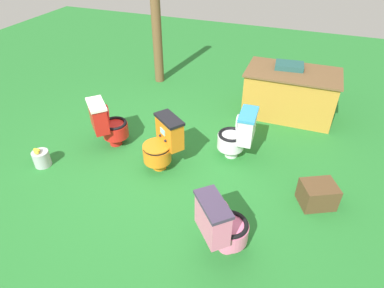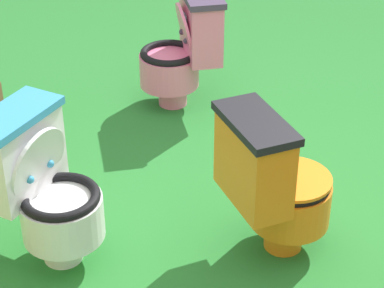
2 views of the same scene
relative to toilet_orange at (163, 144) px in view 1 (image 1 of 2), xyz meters
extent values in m
plane|color=#26752D|center=(-0.03, -0.05, -0.37)|extent=(14.00, 14.00, 0.00)
cylinder|color=orange|center=(-0.04, -0.06, -0.30)|extent=(0.25, 0.25, 0.14)
cylinder|color=orange|center=(-0.05, -0.07, -0.13)|extent=(0.52, 0.52, 0.20)
torus|color=black|center=(-0.05, -0.07, -0.02)|extent=(0.50, 0.50, 0.04)
cylinder|color=black|center=(-0.05, -0.07, -0.07)|extent=(0.34, 0.34, 0.01)
cube|color=orange|center=(0.07, 0.09, 0.14)|extent=(0.44, 0.40, 0.37)
cube|color=black|center=(0.07, 0.09, 0.34)|extent=(0.48, 0.43, 0.04)
cube|color=#8CE0E5|center=(0.01, 0.01, 0.19)|extent=(0.09, 0.07, 0.08)
cylinder|color=orange|center=(-0.05, -0.07, 0.00)|extent=(0.50, 0.50, 0.02)
sphere|color=black|center=(0.06, -0.04, 0.09)|extent=(0.04, 0.04, 0.04)
sphere|color=black|center=(-0.05, 0.05, 0.09)|extent=(0.04, 0.04, 0.04)
cylinder|color=pink|center=(1.16, -0.98, -0.30)|extent=(0.25, 0.25, 0.14)
cylinder|color=pink|center=(1.17, -0.97, -0.13)|extent=(0.52, 0.52, 0.20)
torus|color=black|center=(1.17, -0.97, -0.02)|extent=(0.50, 0.50, 0.04)
cylinder|color=#3F334C|center=(1.17, -0.97, -0.07)|extent=(0.34, 0.34, 0.01)
cube|color=pink|center=(1.02, -1.10, 0.14)|extent=(0.42, 0.43, 0.37)
cube|color=#3F334C|center=(1.02, -1.10, 0.34)|extent=(0.45, 0.47, 0.04)
cube|color=#8CE0E5|center=(1.10, -1.03, 0.19)|extent=(0.08, 0.09, 0.08)
cylinder|color=pink|center=(1.10, -1.03, 0.12)|extent=(0.30, 0.32, 0.35)
sphere|color=#3F334C|center=(1.05, -0.98, 0.09)|extent=(0.04, 0.04, 0.04)
sphere|color=#3F334C|center=(1.15, -1.08, 0.09)|extent=(0.04, 0.04, 0.04)
cylinder|color=red|center=(-0.88, 0.22, -0.30)|extent=(0.25, 0.25, 0.14)
cylinder|color=red|center=(-0.87, 0.23, -0.13)|extent=(0.52, 0.52, 0.20)
torus|color=black|center=(-0.87, 0.23, -0.02)|extent=(0.50, 0.50, 0.04)
cylinder|color=white|center=(-0.87, 0.23, -0.07)|extent=(0.34, 0.34, 0.01)
cube|color=red|center=(-1.01, 0.09, 0.14)|extent=(0.42, 0.42, 0.37)
cube|color=white|center=(-1.01, 0.09, 0.34)|extent=(0.46, 0.46, 0.04)
cube|color=#8CE0E5|center=(-0.94, 0.16, 0.19)|extent=(0.08, 0.08, 0.08)
cylinder|color=red|center=(-0.94, 0.16, 0.12)|extent=(0.31, 0.31, 0.35)
sphere|color=white|center=(-0.99, 0.21, 0.09)|extent=(0.04, 0.04, 0.04)
sphere|color=white|center=(-0.89, 0.12, 0.09)|extent=(0.04, 0.04, 0.04)
cylinder|color=white|center=(0.79, 0.55, -0.30)|extent=(0.19, 0.19, 0.14)
cylinder|color=white|center=(0.77, 0.55, -0.13)|extent=(0.39, 0.39, 0.20)
torus|color=black|center=(0.77, 0.55, -0.02)|extent=(0.37, 0.37, 0.04)
cylinder|color=#338CBF|center=(0.77, 0.55, -0.07)|extent=(0.25, 0.25, 0.01)
cube|color=white|center=(0.97, 0.56, 0.14)|extent=(0.21, 0.42, 0.37)
cube|color=#338CBF|center=(0.97, 0.56, 0.34)|extent=(0.24, 0.44, 0.04)
cube|color=#8CE0E5|center=(0.87, 0.55, 0.19)|extent=(0.01, 0.11, 0.08)
cylinder|color=white|center=(0.87, 0.55, 0.12)|extent=(0.11, 0.35, 0.35)
sphere|color=#338CBF|center=(0.87, 0.48, 0.09)|extent=(0.04, 0.04, 0.04)
sphere|color=#338CBF|center=(0.86, 0.62, 0.09)|extent=(0.04, 0.04, 0.04)
cube|color=#B7842D|center=(1.37, 2.00, 0.00)|extent=(1.41, 0.81, 0.74)
cube|color=brown|center=(1.37, 2.00, 0.39)|extent=(1.47, 0.87, 0.03)
cube|color=#23514C|center=(1.28, 2.10, 0.44)|extent=(0.47, 0.36, 0.08)
cylinder|color=brown|center=(-1.22, 2.45, 0.71)|extent=(0.18, 0.18, 2.16)
cube|color=brown|center=(1.97, 0.00, -0.22)|extent=(0.49, 0.46, 0.29)
cylinder|color=#B7B7BF|center=(-1.55, -0.56, -0.26)|extent=(0.22, 0.22, 0.22)
ellipsoid|color=yellow|center=(-1.59, -0.58, -0.12)|extent=(0.07, 0.05, 0.05)
ellipsoid|color=yellow|center=(-1.55, -0.61, -0.12)|extent=(0.07, 0.05, 0.05)
ellipsoid|color=yellow|center=(-1.56, -0.57, -0.12)|extent=(0.07, 0.05, 0.05)
camera|label=1|loc=(1.57, -3.08, 2.48)|focal=30.55mm
camera|label=2|loc=(-1.05, 2.47, 1.85)|focal=68.14mm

